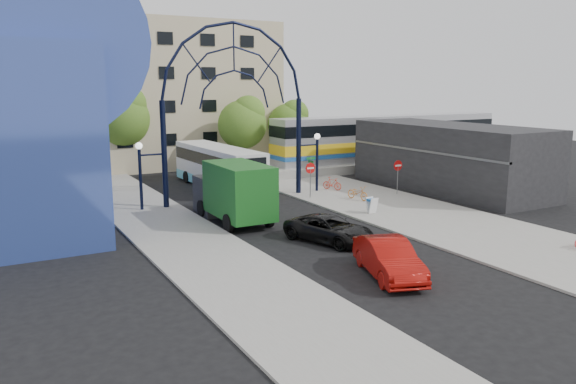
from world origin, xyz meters
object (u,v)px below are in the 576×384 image
do_not_enter_sign (398,169)px  street_name_sign (311,168)px  tree_north_a (244,122)px  red_sedan (389,258)px  bike_near_a (358,193)px  green_truck (233,192)px  black_suv (330,229)px  tree_north_b (123,115)px  gateway_arch (234,76)px  city_bus (218,167)px  tree_north_c (290,122)px  stop_sign (310,171)px  train_car (390,137)px  bike_near_b (332,184)px  sandwich_board (372,203)px

do_not_enter_sign → street_name_sign: 6.36m
do_not_enter_sign → tree_north_a: (-4.88, 15.93, 2.63)m
red_sedan → bike_near_a: 15.51m
tree_north_a → green_truck: bearing=-116.8°
black_suv → tree_north_b: bearing=78.2°
gateway_arch → red_sedan: (-0.78, -17.46, -7.76)m
gateway_arch → do_not_enter_sign: (11.00, -4.00, -6.58)m
city_bus → black_suv: city_bus is taller
do_not_enter_sign → tree_north_c: tree_north_c is taller
black_suv → city_bus: bearing=67.6°
stop_sign → bike_near_a: 3.62m
train_car → black_suv: size_ratio=5.15×
street_name_sign → green_truck: 8.72m
street_name_sign → gateway_arch: bearing=164.9°
tree_north_c → street_name_sign: bearing=-114.3°
green_truck → black_suv: green_truck is taller
black_suv → bike_near_b: (7.81, 11.52, -0.08)m
tree_north_b → black_suv: size_ratio=1.64×
street_name_sign → tree_north_b: bearing=117.7°
tree_north_a → black_suv: (-6.14, -23.74, -3.93)m
gateway_arch → do_not_enter_sign: 13.43m
sandwich_board → black_suv: black_suv is taller
black_suv → street_name_sign: bearing=43.7°
gateway_arch → bike_near_b: 11.14m
stop_sign → city_bus: (-4.02, 7.11, -0.29)m
tree_north_c → red_sedan: size_ratio=1.34×
gateway_arch → bike_near_b: gateway_arch is taller
tree_north_a → red_sedan: size_ratio=1.44×
tree_north_b → tree_north_c: bearing=-7.1°
street_name_sign → green_truck: bearing=-153.2°
black_suv → red_sedan: (-0.76, -5.65, 0.12)m
train_car → red_sedan: size_ratio=5.16×
sandwich_board → bike_near_b: sandwich_board is taller
city_bus → green_truck: (-3.36, -10.44, 0.07)m
gateway_arch → green_truck: 9.00m
stop_sign → bike_near_b: size_ratio=1.58×
red_sedan → bike_near_a: (8.08, 13.24, -0.20)m
gateway_arch → black_suv: (-0.02, -11.81, -7.88)m
green_truck → gateway_arch: bearing=64.7°
stop_sign → bike_near_a: size_ratio=1.35×
bike_near_a → sandwich_board: bearing=-124.3°
do_not_enter_sign → black_suv: (-11.02, -7.81, -1.30)m
sandwich_board → city_bus: size_ratio=0.08×
tree_north_b → tree_north_c: tree_north_b is taller
do_not_enter_sign → street_name_sign: size_ratio=0.89×
tree_north_a → green_truck: (-8.70, -17.25, -2.83)m
tree_north_c → green_truck: (-14.70, -19.25, -2.50)m
black_suv → tree_north_a: bearing=55.8°
green_truck → black_suv: size_ratio=1.45×
black_suv → stop_sign: bearing=44.2°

